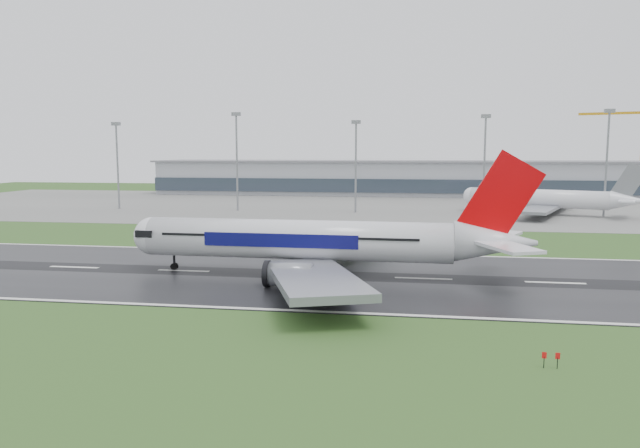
# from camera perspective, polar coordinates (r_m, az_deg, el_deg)

# --- Properties ---
(ground) EXTENTS (520.00, 520.00, 0.00)m
(ground) POSITION_cam_1_polar(r_m,az_deg,el_deg) (95.76, 9.92, -5.24)
(ground) COLOR #284B1B
(ground) RESTS_ON ground
(runway) EXTENTS (400.00, 45.00, 0.10)m
(runway) POSITION_cam_1_polar(r_m,az_deg,el_deg) (95.75, 9.93, -5.21)
(runway) COLOR black
(runway) RESTS_ON ground
(apron) EXTENTS (400.00, 130.00, 0.08)m
(apron) POSITION_cam_1_polar(r_m,az_deg,el_deg) (219.52, 9.34, 1.68)
(apron) COLOR slate
(apron) RESTS_ON ground
(terminal) EXTENTS (240.00, 36.00, 15.00)m
(terminal) POSITION_cam_1_polar(r_m,az_deg,el_deg) (278.88, 9.28, 4.34)
(terminal) COLOR #93979E
(terminal) RESTS_ON ground
(main_airliner) EXTENTS (66.73, 63.65, 19.40)m
(main_airliner) POSITION_cam_1_polar(r_m,az_deg,el_deg) (95.32, 0.51, 0.78)
(main_airliner) COLOR silver
(main_airliner) RESTS_ON runway
(parked_airliner) EXTENTS (70.81, 68.66, 16.31)m
(parked_airliner) POSITION_cam_1_polar(r_m,az_deg,el_deg) (201.53, 20.89, 3.18)
(parked_airliner) COLOR silver
(parked_airliner) RESTS_ON apron
(floodmast_0) EXTENTS (0.64, 0.64, 28.94)m
(floodmast_0) POSITION_cam_1_polar(r_m,az_deg,el_deg) (218.63, -18.90, 5.16)
(floodmast_0) COLOR gray
(floodmast_0) RESTS_ON ground
(floodmast_1) EXTENTS (0.64, 0.64, 31.85)m
(floodmast_1) POSITION_cam_1_polar(r_m,az_deg,el_deg) (202.25, -8.00, 5.76)
(floodmast_1) COLOR gray
(floodmast_1) RESTS_ON ground
(floodmast_2) EXTENTS (0.64, 0.64, 28.92)m
(floodmast_2) POSITION_cam_1_polar(r_m,az_deg,el_deg) (194.52, 3.46, 5.34)
(floodmast_2) COLOR gray
(floodmast_2) RESTS_ON ground
(floodmast_3) EXTENTS (0.64, 0.64, 30.45)m
(floodmast_3) POSITION_cam_1_polar(r_m,az_deg,el_deg) (194.95, 15.53, 5.32)
(floodmast_3) COLOR gray
(floodmast_3) RESTS_ON ground
(floodmast_4) EXTENTS (0.64, 0.64, 31.72)m
(floodmast_4) POSITION_cam_1_polar(r_m,az_deg,el_deg) (202.40, 25.87, 5.11)
(floodmast_4) COLOR gray
(floodmast_4) RESTS_ON ground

